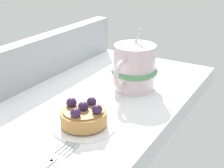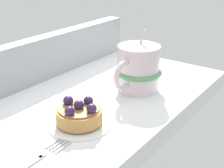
% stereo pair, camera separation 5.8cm
% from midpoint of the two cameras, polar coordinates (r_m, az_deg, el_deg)
% --- Properties ---
extents(ground_plane, '(0.69, 0.37, 0.04)m').
position_cam_midpoint_polar(ground_plane, '(0.67, -7.57, -4.87)').
color(ground_plane, white).
extents(window_rail_back, '(0.67, 0.04, 0.10)m').
position_cam_midpoint_polar(window_rail_back, '(0.74, -17.97, 3.23)').
color(window_rail_back, '#9EA3A8').
rests_on(window_rail_back, ground_plane).
extents(dessert_plate, '(0.11, 0.11, 0.01)m').
position_cam_midpoint_polar(dessert_plate, '(0.57, -8.01, -7.38)').
color(dessert_plate, white).
rests_on(dessert_plate, ground_plane).
extents(raspberry_tart, '(0.08, 0.08, 0.04)m').
position_cam_midpoint_polar(raspberry_tart, '(0.56, -8.12, -5.64)').
color(raspberry_tart, '#B77F42').
rests_on(raspberry_tart, dessert_plate).
extents(coffee_mug, '(0.14, 0.11, 0.13)m').
position_cam_midpoint_polar(coffee_mug, '(0.70, 1.63, 2.91)').
color(coffee_mug, silver).
rests_on(coffee_mug, ground_plane).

